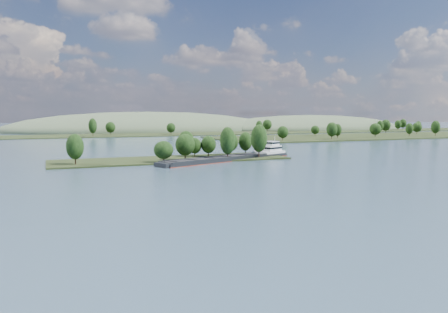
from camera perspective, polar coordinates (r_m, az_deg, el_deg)
name	(u,v)px	position (r m, az deg, el deg)	size (l,w,h in m)	color
ground	(225,180)	(131.57, 0.09, -3.06)	(1800.00, 1800.00, 0.00)	#395163
tree_island	(189,150)	(188.54, -4.61, 0.80)	(100.00, 31.97, 15.74)	black
right_bank	(391,135)	(411.13, 20.93, 2.65)	(320.00, 90.00, 15.20)	black
back_shoreline	(116,135)	(404.66, -13.99, 2.77)	(900.00, 60.00, 16.55)	black
hill_east	(310,129)	(563.27, 11.17, 3.52)	(260.00, 140.00, 36.00)	#415138
hill_west	(148,131)	(512.54, -9.86, 3.34)	(320.00, 160.00, 44.00)	#415138
cargo_barge	(236,157)	(188.82, 1.58, -0.04)	(68.41, 33.91, 9.52)	black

